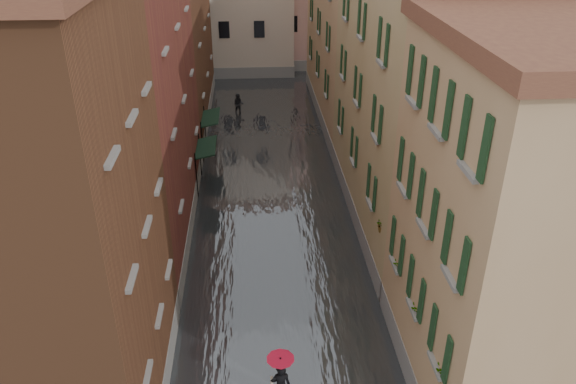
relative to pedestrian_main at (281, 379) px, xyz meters
name	(u,v)px	position (x,y,z in m)	size (l,w,h in m)	color
ground	(284,346)	(0.28, 2.71, -1.21)	(120.00, 120.00, 0.00)	#4F4F51
floodwater	(270,184)	(0.28, 15.71, -1.11)	(10.00, 60.00, 0.20)	#3E4245
building_left_near	(35,233)	(-6.72, 0.71, 5.29)	(6.00, 8.00, 13.00)	brown
building_left_mid	(116,108)	(-6.72, 11.71, 5.04)	(6.00, 14.00, 12.50)	brown
building_left_far	(159,23)	(-6.72, 26.71, 5.79)	(6.00, 16.00, 14.00)	brown
building_right_near	(523,237)	(7.28, 0.71, 4.54)	(6.00, 8.00, 11.50)	tan
building_right_mid	(422,95)	(7.28, 11.71, 5.29)	(6.00, 14.00, 13.00)	tan
building_right_far	(361,38)	(7.28, 26.71, 4.54)	(6.00, 16.00, 11.50)	tan
awning_near	(205,149)	(-3.20, 15.54, 1.26)	(1.09, 2.79, 2.80)	black
awning_far	(210,119)	(-3.20, 20.17, 1.26)	(1.09, 2.95, 2.80)	black
window_planters	(410,279)	(4.40, 1.84, 2.30)	(0.59, 8.54, 0.84)	#9C4A33
pedestrian_main	(281,379)	(0.00, 0.00, 0.00)	(0.89, 0.89, 2.06)	black
pedestrian_far	(239,104)	(-1.57, 27.50, -0.40)	(0.78, 0.61, 1.61)	black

